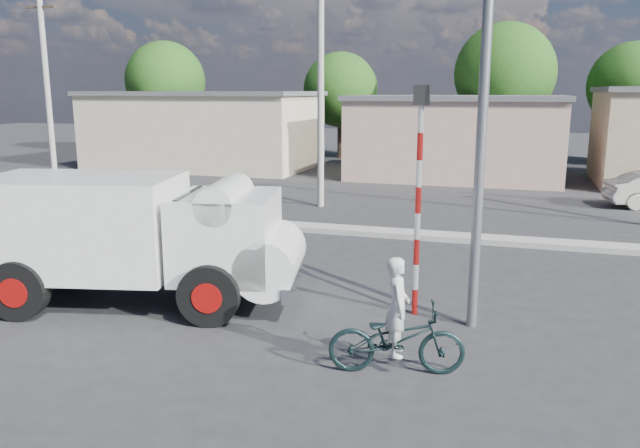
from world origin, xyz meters
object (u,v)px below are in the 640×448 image
(bicycle, at_px, (397,339))
(traffic_pole, at_px, (419,182))
(cyclist, at_px, (397,325))
(truck, at_px, (142,235))
(streetlight, at_px, (476,48))

(bicycle, height_order, traffic_pole, traffic_pole)
(cyclist, distance_m, traffic_pole, 3.22)
(truck, xyz_separation_m, traffic_pole, (5.35, 1.01, 1.16))
(truck, xyz_separation_m, streetlight, (6.29, 0.71, 3.52))
(bicycle, relative_size, traffic_pole, 0.48)
(bicycle, relative_size, cyclist, 1.35)
(bicycle, xyz_separation_m, traffic_pole, (-0.13, 2.65, 2.05))
(truck, distance_m, streetlight, 7.24)
(truck, xyz_separation_m, bicycle, (5.48, -1.65, -0.89))
(cyclist, distance_m, streetlight, 4.88)
(truck, distance_m, cyclist, 5.76)
(traffic_pole, height_order, streetlight, streetlight)
(cyclist, height_order, streetlight, streetlight)
(bicycle, distance_m, streetlight, 5.07)
(cyclist, bearing_deg, bicycle, -0.00)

